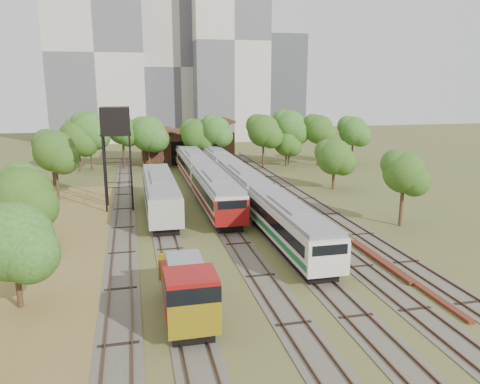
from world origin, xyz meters
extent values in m
plane|color=#475123|center=(0.00, 0.00, 0.00)|extent=(240.00, 240.00, 0.00)
cube|color=brown|center=(-18.00, 8.00, 0.02)|extent=(14.00, 60.00, 0.04)
cube|color=#4C473D|center=(-12.00, 25.00, 0.03)|extent=(2.60, 80.00, 0.06)
cube|color=#472D1E|center=(-12.72, 25.00, 0.12)|extent=(0.08, 80.00, 0.14)
cube|color=#472D1E|center=(-11.28, 25.00, 0.12)|extent=(0.08, 80.00, 0.14)
cube|color=#4C473D|center=(-8.00, 25.00, 0.03)|extent=(2.60, 80.00, 0.06)
cube|color=#472D1E|center=(-8.72, 25.00, 0.12)|extent=(0.08, 80.00, 0.14)
cube|color=#472D1E|center=(-7.28, 25.00, 0.12)|extent=(0.08, 80.00, 0.14)
cube|color=#4C473D|center=(-2.00, 25.00, 0.03)|extent=(2.60, 80.00, 0.06)
cube|color=#472D1E|center=(-2.72, 25.00, 0.12)|extent=(0.08, 80.00, 0.14)
cube|color=#472D1E|center=(-1.28, 25.00, 0.12)|extent=(0.08, 80.00, 0.14)
cube|color=#4C473D|center=(2.00, 25.00, 0.03)|extent=(2.60, 80.00, 0.06)
cube|color=#472D1E|center=(1.28, 25.00, 0.12)|extent=(0.08, 80.00, 0.14)
cube|color=#472D1E|center=(2.72, 25.00, 0.12)|extent=(0.08, 80.00, 0.14)
cube|color=#4C473D|center=(6.00, 25.00, 0.03)|extent=(2.60, 80.00, 0.06)
cube|color=#472D1E|center=(5.28, 25.00, 0.12)|extent=(0.08, 80.00, 0.14)
cube|color=#472D1E|center=(6.72, 25.00, 0.12)|extent=(0.08, 80.00, 0.14)
cube|color=#4C473D|center=(10.00, 25.00, 0.03)|extent=(2.60, 80.00, 0.06)
cube|color=#472D1E|center=(9.28, 25.00, 0.12)|extent=(0.08, 80.00, 0.14)
cube|color=#472D1E|center=(10.72, 25.00, 0.12)|extent=(0.08, 80.00, 0.14)
cube|color=black|center=(-2.00, 21.48, 0.45)|extent=(2.45, 15.64, 0.89)
cube|color=beige|center=(-2.00, 21.48, 2.29)|extent=(3.23, 17.00, 2.79)
cube|color=black|center=(-2.00, 21.48, 2.62)|extent=(3.29, 15.64, 0.95)
cube|color=slate|center=(-2.00, 21.48, 3.88)|extent=(2.98, 16.66, 0.40)
cube|color=maroon|center=(-2.00, 21.48, 1.51)|extent=(3.29, 16.66, 0.50)
cube|color=maroon|center=(-2.00, 13.03, 2.15)|extent=(3.27, 0.25, 2.51)
cube|color=black|center=(-2.00, 38.98, 0.45)|extent=(2.45, 15.64, 0.89)
cube|color=beige|center=(-2.00, 38.98, 2.29)|extent=(3.23, 17.00, 2.79)
cube|color=black|center=(-2.00, 38.98, 2.62)|extent=(3.29, 15.64, 0.95)
cube|color=slate|center=(-2.00, 38.98, 3.88)|extent=(2.98, 16.66, 0.40)
cube|color=maroon|center=(-2.00, 38.98, 1.51)|extent=(3.29, 16.66, 0.50)
cube|color=black|center=(2.00, 8.64, 0.42)|extent=(2.32, 15.64, 0.84)
cube|color=beige|center=(2.00, 8.64, 2.16)|extent=(3.06, 17.00, 2.63)
cube|color=black|center=(2.00, 8.64, 2.48)|extent=(3.12, 15.64, 0.90)
cube|color=slate|center=(2.00, 8.64, 3.67)|extent=(2.81, 16.66, 0.38)
cube|color=#186034|center=(2.00, 8.64, 1.42)|extent=(3.12, 16.66, 0.47)
cube|color=beige|center=(2.00, 0.19, 2.03)|extent=(3.10, 0.25, 2.37)
cube|color=black|center=(2.00, 26.14, 0.42)|extent=(2.32, 15.64, 0.84)
cube|color=beige|center=(2.00, 26.14, 2.16)|extent=(3.06, 17.00, 2.63)
cube|color=black|center=(2.00, 26.14, 2.48)|extent=(3.12, 15.64, 0.90)
cube|color=slate|center=(2.00, 26.14, 3.67)|extent=(2.81, 16.66, 0.38)
cube|color=#186034|center=(2.00, 26.14, 1.42)|extent=(3.12, 16.66, 0.47)
cube|color=black|center=(2.00, 43.64, 0.42)|extent=(2.32, 15.64, 0.84)
cube|color=beige|center=(2.00, 43.64, 2.16)|extent=(3.06, 17.00, 2.63)
cube|color=black|center=(2.00, 43.64, 2.48)|extent=(3.12, 15.64, 0.90)
cube|color=slate|center=(2.00, 43.64, 3.67)|extent=(2.81, 16.66, 0.38)
cube|color=#186034|center=(2.00, 43.64, 1.42)|extent=(3.12, 16.66, 0.47)
cube|color=black|center=(-2.00, 57.48, 0.39)|extent=(2.15, 14.72, 0.78)
cube|color=beige|center=(-2.00, 57.48, 2.00)|extent=(2.83, 16.00, 2.44)
cube|color=black|center=(-2.00, 57.48, 2.29)|extent=(2.89, 14.72, 0.83)
cube|color=slate|center=(-2.00, 57.48, 3.39)|extent=(2.60, 15.68, 0.35)
cube|color=#186034|center=(-2.00, 57.48, 1.32)|extent=(2.89, 15.68, 0.44)
cube|color=beige|center=(-2.00, 49.53, 1.88)|extent=(2.87, 0.25, 2.19)
cube|color=black|center=(-8.00, -1.49, 0.47)|extent=(2.31, 7.20, 0.94)
cube|color=maroon|center=(-8.00, -0.69, 1.73)|extent=(2.62, 4.40, 1.57)
cube|color=maroon|center=(-8.00, -4.09, 2.36)|extent=(2.83, 2.73, 2.83)
cube|color=black|center=(-8.00, -4.09, 3.04)|extent=(2.88, 2.78, 0.94)
cube|color=gold|center=(-8.00, -5.44, 1.68)|extent=(2.83, 0.20, 1.89)
cube|color=gold|center=(-8.00, 2.46, 1.68)|extent=(2.83, 0.20, 1.89)
cube|color=slate|center=(-8.00, -1.49, 3.46)|extent=(2.10, 3.60, 0.21)
cube|color=black|center=(-8.00, 22.27, 0.44)|extent=(2.44, 16.56, 0.89)
cube|color=gray|center=(-8.00, 22.27, 2.28)|extent=(3.22, 18.00, 2.78)
cube|color=black|center=(-8.00, 22.27, 2.61)|extent=(3.28, 16.56, 0.94)
cube|color=slate|center=(-8.00, 22.27, 3.87)|extent=(2.96, 17.64, 0.40)
cylinder|color=black|center=(-13.78, 24.20, 4.19)|extent=(0.21, 0.21, 8.37)
cylinder|color=black|center=(-10.95, 24.20, 4.19)|extent=(0.21, 0.21, 8.37)
cylinder|color=black|center=(-13.78, 27.02, 4.19)|extent=(0.21, 0.21, 8.37)
cylinder|color=black|center=(-10.95, 27.02, 4.19)|extent=(0.21, 0.21, 8.37)
cube|color=black|center=(-12.36, 25.61, 8.47)|extent=(3.30, 3.30, 0.20)
cube|color=black|center=(-12.36, 25.61, 9.98)|extent=(3.14, 3.14, 2.83)
cube|color=#5E281B|center=(8.00, 3.77, 0.15)|extent=(0.62, 9.24, 0.31)
cube|color=#5E281B|center=(8.20, -2.91, 0.12)|extent=(0.45, 7.16, 0.23)
cube|color=#361813|center=(-1.00, 58.00, 2.75)|extent=(16.00, 11.00, 5.50)
cube|color=#361813|center=(-5.00, 58.00, 6.10)|extent=(8.45, 11.55, 2.96)
cube|color=#361813|center=(3.00, 58.00, 6.10)|extent=(8.45, 11.55, 2.96)
cube|color=black|center=(-1.00, 52.55, 2.20)|extent=(6.40, 0.15, 4.12)
cylinder|color=#382616|center=(-18.11, 1.90, 1.73)|extent=(0.36, 0.36, 3.46)
sphere|color=#245115|center=(-18.11, 1.90, 4.40)|extent=(4.90, 4.90, 4.90)
cylinder|color=#382616|center=(-19.80, 13.01, 1.82)|extent=(0.36, 0.36, 3.63)
sphere|color=#245115|center=(-19.80, 13.01, 4.62)|extent=(5.17, 5.17, 5.17)
cylinder|color=#382616|center=(-21.35, 21.00, 1.72)|extent=(0.36, 0.36, 3.44)
sphere|color=#245115|center=(-21.35, 21.00, 4.38)|extent=(3.82, 3.82, 3.82)
cylinder|color=#382616|center=(-19.74, 31.04, 2.38)|extent=(0.36, 0.36, 4.76)
sphere|color=#245115|center=(-19.74, 31.04, 6.06)|extent=(4.96, 4.96, 4.96)
cylinder|color=#382616|center=(-21.54, 40.41, 2.01)|extent=(0.36, 0.36, 4.03)
sphere|color=#245115|center=(-21.54, 40.41, 5.13)|extent=(4.15, 4.15, 4.15)
cylinder|color=#382616|center=(-19.09, 51.29, 2.07)|extent=(0.36, 0.36, 4.14)
sphere|color=#245115|center=(-19.09, 51.29, 5.27)|extent=(5.54, 5.54, 5.54)
cylinder|color=#382616|center=(-20.53, 63.61, 2.23)|extent=(0.36, 0.36, 4.47)
sphere|color=#245115|center=(-20.53, 63.61, 5.68)|extent=(3.91, 3.91, 3.91)
cylinder|color=#382616|center=(-17.33, 51.98, 2.58)|extent=(0.36, 0.36, 5.16)
sphere|color=#245115|center=(-17.33, 51.98, 6.57)|extent=(5.82, 5.82, 5.82)
cylinder|color=#382616|center=(-12.09, 51.99, 2.53)|extent=(0.36, 0.36, 5.06)
sphere|color=#245115|center=(-12.09, 51.99, 6.44)|extent=(4.67, 4.67, 4.67)
cylinder|color=#382616|center=(-7.93, 51.41, 2.27)|extent=(0.36, 0.36, 4.55)
sphere|color=#245115|center=(-7.93, 51.41, 5.79)|extent=(5.86, 5.86, 5.86)
cylinder|color=#382616|center=(-0.08, 49.23, 2.23)|extent=(0.36, 0.36, 4.46)
sphere|color=#245115|center=(-0.08, 49.23, 5.67)|extent=(5.31, 5.31, 5.31)
cylinder|color=#382616|center=(2.83, 47.45, 2.57)|extent=(0.36, 0.36, 5.14)
sphere|color=#245115|center=(2.83, 47.45, 6.55)|extent=(4.50, 4.50, 4.50)
cylinder|color=#382616|center=(10.87, 47.72, 2.45)|extent=(0.36, 0.36, 4.91)
sphere|color=#245115|center=(10.87, 47.72, 6.24)|extent=(5.38, 5.38, 5.38)
cylinder|color=#382616|center=(16.15, 49.69, 2.61)|extent=(0.36, 0.36, 5.23)
sphere|color=#245115|center=(16.15, 49.69, 6.65)|extent=(5.69, 5.69, 5.69)
cylinder|color=#382616|center=(20.71, 47.62, 2.46)|extent=(0.36, 0.36, 4.93)
sphere|color=#245115|center=(20.71, 47.62, 6.27)|extent=(4.98, 4.98, 4.98)
cylinder|color=#382616|center=(27.25, 47.74, 2.30)|extent=(0.36, 0.36, 4.60)
sphere|color=#245115|center=(27.25, 47.74, 5.85)|extent=(5.07, 5.07, 5.07)
cylinder|color=#382616|center=(15.00, 12.25, 2.13)|extent=(0.36, 0.36, 4.27)
sphere|color=#245115|center=(15.00, 12.25, 5.43)|extent=(4.09, 4.09, 4.09)
cylinder|color=#382616|center=(15.44, 29.36, 1.73)|extent=(0.36, 0.36, 3.46)
sphere|color=#245115|center=(15.44, 29.36, 4.41)|extent=(4.78, 4.78, 4.78)
cylinder|color=#382616|center=(15.23, 48.49, 1.54)|extent=(0.36, 0.36, 3.09)
sphere|color=#245115|center=(15.23, 48.49, 3.93)|extent=(4.35, 4.35, 4.35)
cube|color=beige|center=(-18.00, 95.00, 21.00)|extent=(22.00, 16.00, 42.00)
cube|color=#AFA89E|center=(2.00, 100.00, 18.00)|extent=(20.00, 18.00, 36.00)
cube|color=beige|center=(14.00, 92.00, 24.00)|extent=(18.00, 16.00, 48.00)
cube|color=#414448|center=(34.00, 110.00, 14.00)|extent=(12.00, 12.00, 28.00)
camera|label=1|loc=(-10.77, -27.76, 13.77)|focal=35.00mm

